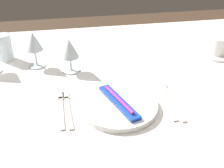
{
  "coord_description": "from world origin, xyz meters",
  "views": [
    {
      "loc": [
        -0.18,
        -0.95,
        1.29
      ],
      "look_at": [
        -0.02,
        -0.09,
        0.76
      ],
      "focal_mm": 45.97,
      "sensor_mm": 36.0,
      "label": 1
    }
  ],
  "objects_px": {
    "spoon_soup": "(169,96)",
    "wine_glass_left": "(34,43)",
    "toothbrush_package": "(119,102)",
    "fork_outer": "(68,107)",
    "coffee_cup_left": "(219,46)",
    "wine_glass_right": "(70,50)",
    "dinner_knife": "(164,102)",
    "fork_inner": "(61,108)",
    "drink_tumbler": "(5,47)",
    "dinner_plate": "(119,106)"
  },
  "relations": [
    {
      "from": "dinner_knife",
      "to": "wine_glass_right",
      "type": "bearing_deg",
      "value": 136.73
    },
    {
      "from": "fork_inner",
      "to": "coffee_cup_left",
      "type": "height_order",
      "value": "coffee_cup_left"
    },
    {
      "from": "spoon_soup",
      "to": "drink_tumbler",
      "type": "height_order",
      "value": "drink_tumbler"
    },
    {
      "from": "dinner_plate",
      "to": "fork_outer",
      "type": "xyz_separation_m",
      "value": [
        -0.16,
        0.03,
        -0.01
      ]
    },
    {
      "from": "dinner_knife",
      "to": "dinner_plate",
      "type": "bearing_deg",
      "value": -177.91
    },
    {
      "from": "fork_inner",
      "to": "dinner_knife",
      "type": "bearing_deg",
      "value": -4.47
    },
    {
      "from": "spoon_soup",
      "to": "coffee_cup_left",
      "type": "xyz_separation_m",
      "value": [
        0.32,
        0.28,
        0.04
      ]
    },
    {
      "from": "toothbrush_package",
      "to": "fork_outer",
      "type": "relative_size",
      "value": 1.02
    },
    {
      "from": "toothbrush_package",
      "to": "drink_tumbler",
      "type": "height_order",
      "value": "drink_tumbler"
    },
    {
      "from": "spoon_soup",
      "to": "coffee_cup_left",
      "type": "bearing_deg",
      "value": 40.59
    },
    {
      "from": "dinner_plate",
      "to": "dinner_knife",
      "type": "relative_size",
      "value": 1.13
    },
    {
      "from": "dinner_knife",
      "to": "toothbrush_package",
      "type": "bearing_deg",
      "value": -177.91
    },
    {
      "from": "wine_glass_right",
      "to": "drink_tumbler",
      "type": "bearing_deg",
      "value": 149.81
    },
    {
      "from": "wine_glass_right",
      "to": "coffee_cup_left",
      "type": "bearing_deg",
      "value": 2.71
    },
    {
      "from": "coffee_cup_left",
      "to": "toothbrush_package",
      "type": "bearing_deg",
      "value": -148.6
    },
    {
      "from": "toothbrush_package",
      "to": "wine_glass_left",
      "type": "xyz_separation_m",
      "value": [
        -0.27,
        0.35,
        0.07
      ]
    },
    {
      "from": "fork_outer",
      "to": "spoon_soup",
      "type": "distance_m",
      "value": 0.35
    },
    {
      "from": "fork_inner",
      "to": "drink_tumbler",
      "type": "height_order",
      "value": "drink_tumbler"
    },
    {
      "from": "fork_inner",
      "to": "wine_glass_left",
      "type": "bearing_deg",
      "value": 105.84
    },
    {
      "from": "spoon_soup",
      "to": "toothbrush_package",
      "type": "bearing_deg",
      "value": -169.64
    },
    {
      "from": "fork_inner",
      "to": "wine_glass_right",
      "type": "height_order",
      "value": "wine_glass_right"
    },
    {
      "from": "spoon_soup",
      "to": "wine_glass_left",
      "type": "xyz_separation_m",
      "value": [
        -0.46,
        0.31,
        0.1
      ]
    },
    {
      "from": "fork_outer",
      "to": "wine_glass_right",
      "type": "relative_size",
      "value": 1.52
    },
    {
      "from": "fork_inner",
      "to": "wine_glass_left",
      "type": "xyz_separation_m",
      "value": [
        -0.09,
        0.32,
        0.1
      ]
    },
    {
      "from": "dinner_plate",
      "to": "toothbrush_package",
      "type": "relative_size",
      "value": 1.2
    },
    {
      "from": "toothbrush_package",
      "to": "wine_glass_right",
      "type": "relative_size",
      "value": 1.55
    },
    {
      "from": "dinner_plate",
      "to": "coffee_cup_left",
      "type": "bearing_deg",
      "value": 31.4
    },
    {
      "from": "toothbrush_package",
      "to": "fork_outer",
      "type": "distance_m",
      "value": 0.17
    },
    {
      "from": "fork_outer",
      "to": "wine_glass_right",
      "type": "xyz_separation_m",
      "value": [
        0.03,
        0.25,
        0.09
      ]
    },
    {
      "from": "spoon_soup",
      "to": "drink_tumbler",
      "type": "distance_m",
      "value": 0.71
    },
    {
      "from": "spoon_soup",
      "to": "wine_glass_right",
      "type": "xyz_separation_m",
      "value": [
        -0.32,
        0.25,
        0.09
      ]
    },
    {
      "from": "drink_tumbler",
      "to": "fork_inner",
      "type": "bearing_deg",
      "value": -61.42
    },
    {
      "from": "toothbrush_package",
      "to": "wine_glass_right",
      "type": "xyz_separation_m",
      "value": [
        -0.14,
        0.28,
        0.07
      ]
    },
    {
      "from": "coffee_cup_left",
      "to": "wine_glass_left",
      "type": "height_order",
      "value": "wine_glass_left"
    },
    {
      "from": "wine_glass_right",
      "to": "dinner_knife",
      "type": "bearing_deg",
      "value": -43.27
    },
    {
      "from": "fork_outer",
      "to": "drink_tumbler",
      "type": "distance_m",
      "value": 0.47
    },
    {
      "from": "fork_outer",
      "to": "fork_inner",
      "type": "xyz_separation_m",
      "value": [
        -0.02,
        0.0,
        -0.0
      ]
    },
    {
      "from": "coffee_cup_left",
      "to": "wine_glass_right",
      "type": "xyz_separation_m",
      "value": [
        -0.64,
        -0.03,
        0.05
      ]
    },
    {
      "from": "dinner_knife",
      "to": "wine_glass_left",
      "type": "distance_m",
      "value": 0.56
    },
    {
      "from": "wine_glass_left",
      "to": "drink_tumbler",
      "type": "bearing_deg",
      "value": 146.22
    },
    {
      "from": "wine_glass_left",
      "to": "toothbrush_package",
      "type": "bearing_deg",
      "value": -51.87
    },
    {
      "from": "spoon_soup",
      "to": "coffee_cup_left",
      "type": "height_order",
      "value": "coffee_cup_left"
    },
    {
      "from": "fork_outer",
      "to": "toothbrush_package",
      "type": "bearing_deg",
      "value": -10.27
    },
    {
      "from": "dinner_plate",
      "to": "fork_outer",
      "type": "relative_size",
      "value": 1.22
    },
    {
      "from": "spoon_soup",
      "to": "wine_glass_left",
      "type": "distance_m",
      "value": 0.56
    },
    {
      "from": "dinner_plate",
      "to": "drink_tumbler",
      "type": "bearing_deg",
      "value": 132.82
    },
    {
      "from": "coffee_cup_left",
      "to": "wine_glass_right",
      "type": "height_order",
      "value": "wine_glass_right"
    },
    {
      "from": "fork_outer",
      "to": "wine_glass_left",
      "type": "distance_m",
      "value": 0.35
    },
    {
      "from": "toothbrush_package",
      "to": "fork_inner",
      "type": "bearing_deg",
      "value": 170.08
    },
    {
      "from": "dinner_knife",
      "to": "wine_glass_right",
      "type": "xyz_separation_m",
      "value": [
        -0.29,
        0.27,
        0.09
      ]
    }
  ]
}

